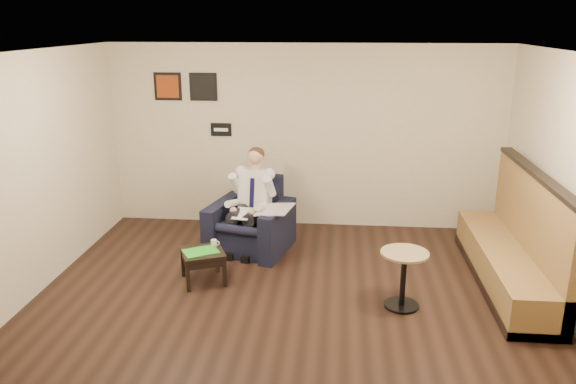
# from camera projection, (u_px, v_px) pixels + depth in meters

# --- Properties ---
(ground) EXTENTS (6.00, 6.00, 0.00)m
(ground) POSITION_uv_depth(u_px,v_px,m) (286.00, 318.00, 6.13)
(ground) COLOR black
(ground) RESTS_ON ground
(wall_back) EXTENTS (6.00, 0.02, 2.80)m
(wall_back) POSITION_uv_depth(u_px,v_px,m) (305.00, 137.00, 8.57)
(wall_back) COLOR beige
(wall_back) RESTS_ON ground
(wall_front) EXTENTS (6.00, 0.02, 2.80)m
(wall_front) POSITION_uv_depth(u_px,v_px,m) (230.00, 373.00, 2.86)
(wall_front) COLOR beige
(wall_front) RESTS_ON ground
(wall_left) EXTENTS (0.02, 6.00, 2.80)m
(wall_left) POSITION_uv_depth(u_px,v_px,m) (7.00, 188.00, 5.98)
(wall_left) COLOR beige
(wall_left) RESTS_ON ground
(ceiling) EXTENTS (6.00, 6.00, 0.02)m
(ceiling) POSITION_uv_depth(u_px,v_px,m) (286.00, 55.00, 5.30)
(ceiling) COLOR white
(ceiling) RESTS_ON wall_back
(seating_sign) EXTENTS (0.32, 0.02, 0.20)m
(seating_sign) POSITION_uv_depth(u_px,v_px,m) (221.00, 130.00, 8.64)
(seating_sign) COLOR black
(seating_sign) RESTS_ON wall_back
(art_print_left) EXTENTS (0.42, 0.03, 0.42)m
(art_print_left) POSITION_uv_depth(u_px,v_px,m) (168.00, 86.00, 8.52)
(art_print_left) COLOR #943712
(art_print_left) RESTS_ON wall_back
(art_print_right) EXTENTS (0.42, 0.03, 0.42)m
(art_print_right) POSITION_uv_depth(u_px,v_px,m) (203.00, 87.00, 8.47)
(art_print_right) COLOR black
(art_print_right) RESTS_ON wall_back
(armchair) EXTENTS (1.25, 1.25, 0.99)m
(armchair) POSITION_uv_depth(u_px,v_px,m) (250.00, 216.00, 7.84)
(armchair) COLOR black
(armchair) RESTS_ON ground
(seated_man) EXTENTS (0.86, 1.10, 1.36)m
(seated_man) POSITION_uv_depth(u_px,v_px,m) (246.00, 206.00, 7.66)
(seated_man) COLOR silver
(seated_man) RESTS_ON armchair
(lap_papers) EXTENTS (0.28, 0.36, 0.01)m
(lap_papers) POSITION_uv_depth(u_px,v_px,m) (243.00, 214.00, 7.59)
(lap_papers) COLOR white
(lap_papers) RESTS_ON seated_man
(newspaper) EXTENTS (0.53, 0.61, 0.01)m
(newspaper) POSITION_uv_depth(u_px,v_px,m) (275.00, 209.00, 7.55)
(newspaper) COLOR silver
(newspaper) RESTS_ON armchair
(side_table) EXTENTS (0.65, 0.65, 0.41)m
(side_table) POSITION_uv_depth(u_px,v_px,m) (203.00, 266.00, 6.94)
(side_table) COLOR black
(side_table) RESTS_ON ground
(green_folder) EXTENTS (0.50, 0.46, 0.01)m
(green_folder) POSITION_uv_depth(u_px,v_px,m) (201.00, 251.00, 6.85)
(green_folder) COLOR green
(green_folder) RESTS_ON side_table
(coffee_mug) EXTENTS (0.10, 0.10, 0.09)m
(coffee_mug) POSITION_uv_depth(u_px,v_px,m) (214.00, 243.00, 7.01)
(coffee_mug) COLOR white
(coffee_mug) RESTS_ON side_table
(smartphone) EXTENTS (0.14, 0.09, 0.01)m
(smartphone) POSITION_uv_depth(u_px,v_px,m) (204.00, 246.00, 7.02)
(smartphone) COLOR black
(smartphone) RESTS_ON side_table
(banquette) EXTENTS (0.65, 2.73, 1.40)m
(banquette) POSITION_uv_depth(u_px,v_px,m) (509.00, 230.00, 6.75)
(banquette) COLOR olive
(banquette) RESTS_ON ground
(cafe_table) EXTENTS (0.67, 0.67, 0.67)m
(cafe_table) POSITION_uv_depth(u_px,v_px,m) (403.00, 280.00, 6.29)
(cafe_table) COLOR #9E8256
(cafe_table) RESTS_ON ground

